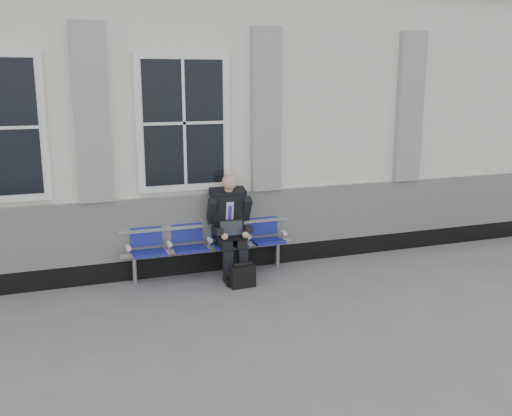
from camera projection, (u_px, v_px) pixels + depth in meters
name	position (u px, v px, depth m)	size (l,w,h in m)	color
ground	(187.00, 313.00, 7.13)	(70.00, 70.00, 0.00)	slate
station_building	(137.00, 117.00, 9.82)	(14.40, 4.40, 4.49)	silver
bench	(208.00, 238.00, 8.44)	(2.60, 0.47, 0.91)	#9EA0A3
businessman	(230.00, 222.00, 8.35)	(0.65, 0.87, 1.53)	black
briefcase	(243.00, 276.00, 7.98)	(0.36, 0.17, 0.36)	black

